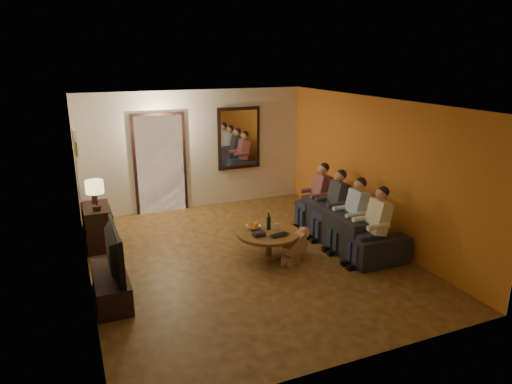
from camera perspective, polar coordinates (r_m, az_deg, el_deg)
name	(u,v)px	position (r m, az deg, el deg)	size (l,w,h in m)	color
floor	(247,258)	(7.82, -1.18, -8.23)	(5.00, 6.00, 0.01)	#482B13
ceiling	(246,103)	(7.12, -1.31, 11.10)	(5.00, 6.00, 0.01)	white
back_wall	(196,150)	(10.14, -7.54, 5.22)	(5.00, 0.02, 2.60)	beige
front_wall	(353,257)	(4.87, 12.03, -7.90)	(5.00, 0.02, 2.60)	beige
left_wall	(82,203)	(6.89, -20.96, -1.27)	(0.02, 6.00, 2.60)	beige
right_wall	(374,170)	(8.57, 14.49, 2.71)	(0.02, 6.00, 2.60)	beige
orange_accent	(373,170)	(8.57, 14.44, 2.71)	(0.01, 6.00, 2.60)	#C27021
kitchen_doorway	(160,165)	(10.00, -11.88, 3.37)	(1.00, 0.06, 2.10)	#FFE0A5
door_trim	(160,165)	(9.99, -11.87, 3.36)	(1.12, 0.04, 2.22)	black
fridge_glimpse	(172,170)	(10.09, -10.44, 2.69)	(0.45, 0.03, 1.70)	silver
mirror_frame	(239,138)	(10.37, -2.16, 6.73)	(1.00, 0.05, 1.40)	black
mirror_glass	(239,138)	(10.34, -2.10, 6.70)	(0.86, 0.02, 1.26)	white
white_door	(79,182)	(9.18, -21.20, 1.21)	(0.06, 0.85, 2.04)	white
framed_art	(76,148)	(8.03, -21.59, 5.16)	(0.03, 0.28, 0.24)	#B28C33
art_canvas	(77,148)	(8.03, -21.48, 5.17)	(0.01, 0.22, 0.18)	brown
dresser	(98,226)	(8.61, -19.13, -4.09)	(0.45, 0.84, 0.75)	black
table_lamp	(95,195)	(8.20, -19.44, -0.39)	(0.30, 0.30, 0.54)	beige
flower_vase	(94,191)	(8.64, -19.62, 0.09)	(0.14, 0.14, 0.44)	red
tv_stand	(111,286)	(6.82, -17.64, -11.18)	(0.45, 1.18, 0.39)	black
tv	(108,251)	(6.59, -18.05, -7.05)	(0.15, 1.18, 0.68)	black
sofa	(347,224)	(8.48, 11.33, -3.95)	(0.95, 2.42, 0.71)	black
person_a	(374,229)	(7.66, 14.56, -4.47)	(0.60, 0.40, 1.20)	tan
person_b	(353,217)	(8.11, 12.02, -3.10)	(0.60, 0.40, 1.20)	tan
person_c	(334,207)	(8.58, 9.76, -1.86)	(0.60, 0.40, 1.20)	tan
person_d	(318,198)	(9.06, 7.74, -0.76)	(0.60, 0.40, 1.20)	tan
dog	(295,245)	(7.63, 4.93, -6.64)	(0.56, 0.24, 0.56)	#B07551
coffee_table	(268,244)	(7.78, 1.55, -6.53)	(1.08, 1.08, 0.45)	brown
bowl	(254,227)	(7.81, -0.31, -4.42)	(0.26, 0.26, 0.06)	white
oranges	(254,223)	(7.78, -0.31, -3.95)	(0.20, 0.20, 0.08)	orange
wine_bottle	(269,221)	(7.75, 1.61, -3.62)	(0.07, 0.07, 0.31)	black
wine_glass	(277,227)	(7.79, 2.62, -4.33)	(0.06, 0.06, 0.10)	silver
book_stack	(259,234)	(7.52, 0.35, -5.25)	(0.20, 0.15, 0.07)	black
laptop	(281,236)	(7.50, 3.15, -5.52)	(0.33, 0.21, 0.03)	black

